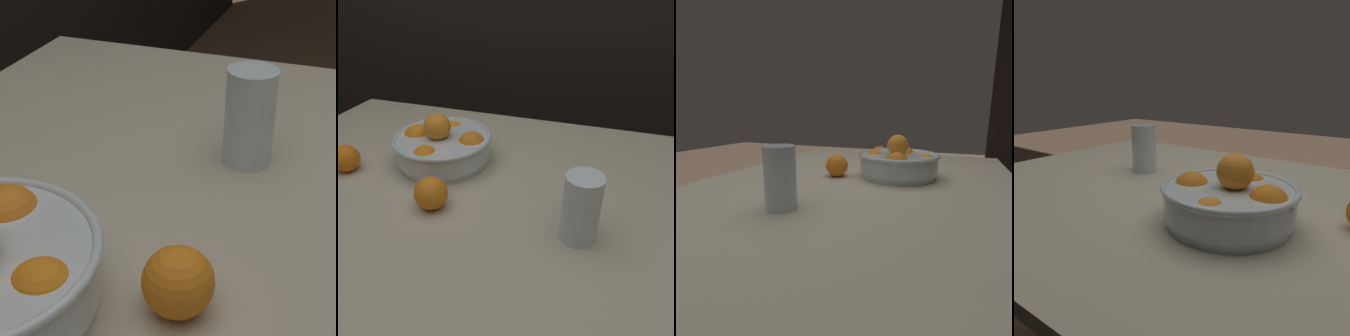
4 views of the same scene
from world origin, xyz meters
TOP-DOWN VIEW (x-y plane):
  - dining_table at (0.00, 0.00)m, footprint 1.46×1.02m
  - fruit_bowl at (-0.16, 0.11)m, footprint 0.29×0.29m
  - juice_glass at (0.26, -0.09)m, footprint 0.08×0.08m
  - orange_loose_near_bowl at (-0.09, -0.10)m, footprint 0.08×0.08m

SIDE VIEW (x-z plane):
  - dining_table at x=0.00m, z-range 0.31..1.07m
  - orange_loose_near_bowl at x=-0.09m, z-range 0.76..0.84m
  - fruit_bowl at x=-0.16m, z-range 0.74..0.89m
  - juice_glass at x=0.26m, z-range 0.75..0.90m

